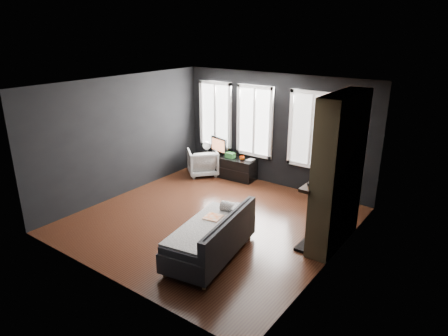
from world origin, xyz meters
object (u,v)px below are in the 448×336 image
Objects in this scene: armchair at (203,161)px; mantel_vase at (334,164)px; sofa at (210,234)px; book at (248,155)px; mug at (242,158)px; media_console at (228,166)px; monitor at (219,145)px.

armchair is 4.06m from mantel_vase.
armchair is 4.10× the size of mantel_vase.
armchair is (-2.60, 3.01, -0.03)m from sofa.
armchair is at bearing -161.23° from book.
sofa is 15.82× the size of mug.
monitor reaches higher than media_console.
mantel_vase is (1.24, 2.11, 0.91)m from sofa.
book is at bearing 7.83° from media_console.
monitor is at bearing 161.29° from mantel_vase.
monitor is 4.81× the size of mug.
book is (0.56, 0.10, 0.38)m from media_console.
media_console is at bearing 157.93° from armchair.
sofa is 4.04m from monitor.
mug is 3.12m from mantel_vase.
monitor is at bearing 178.77° from mug.
sofa is 2.52× the size of armchair.
armchair is at bearing -156.58° from media_console.
book is 3.06m from mantel_vase.
sofa is at bearing 82.79° from armchair.
book reaches higher than mug.
mantel_vase is at bearing -25.66° from book.
armchair is 1.31× the size of monitor.
monitor is 0.76m from mug.
sofa reaches higher than armchair.
media_console is 8.48× the size of mantel_vase.
media_console is 0.60m from monitor.
mantel_vase reaches higher than book.
mantel_vase is at bearing -5.37° from monitor.
monitor is at bearing -173.48° from book.
sofa is 1.22× the size of media_console.
mantel_vase reaches higher than media_console.
mug is at bearing -134.09° from book.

